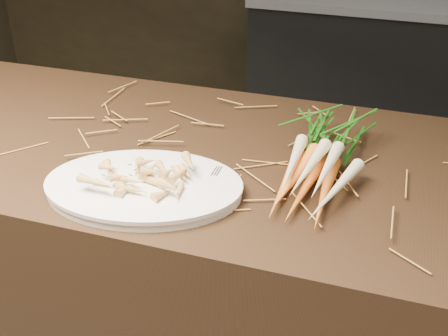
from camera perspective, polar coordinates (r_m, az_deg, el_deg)
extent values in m
cube|color=black|center=(1.49, 7.89, -15.10)|extent=(2.40, 0.70, 0.90)
cube|color=black|center=(3.13, 20.08, 7.98)|extent=(1.80, 0.60, 0.80)
cube|color=#99999E|center=(3.00, 21.54, 15.36)|extent=(1.82, 0.62, 0.04)
cone|color=orange|center=(1.12, 6.27, -1.65)|extent=(0.04, 0.25, 0.03)
cone|color=orange|center=(1.11, 8.22, -2.07)|extent=(0.06, 0.25, 0.03)
cone|color=orange|center=(1.10, 10.21, -2.50)|extent=(0.03, 0.25, 0.03)
cone|color=orange|center=(1.09, 7.21, -0.97)|extent=(0.07, 0.25, 0.03)
cone|color=beige|center=(1.10, 6.97, 0.44)|extent=(0.03, 0.23, 0.04)
cone|color=beige|center=(1.08, 8.63, 0.00)|extent=(0.05, 0.23, 0.04)
cone|color=beige|center=(1.09, 10.31, -0.25)|extent=(0.04, 0.23, 0.04)
cone|color=beige|center=(1.07, 11.22, -2.23)|extent=(0.09, 0.23, 0.03)
ellipsoid|color=#216111|center=(1.28, 10.96, 3.78)|extent=(0.17, 0.22, 0.08)
cube|color=silver|center=(1.07, -1.24, -2.48)|extent=(0.01, 0.15, 0.00)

